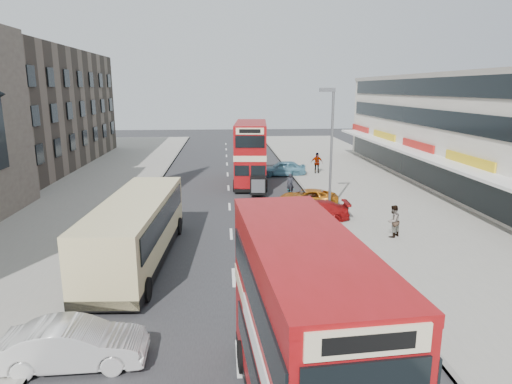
# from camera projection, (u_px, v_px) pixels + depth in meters

# --- Properties ---
(road_surface) EXTENTS (12.00, 90.00, 0.01)m
(road_surface) POSITION_uv_depth(u_px,v_px,m) (230.00, 207.00, 31.20)
(road_surface) COLOR #28282B
(road_surface) RESTS_ON ground
(pavement_right) EXTENTS (12.00, 90.00, 0.15)m
(pavement_right) POSITION_uv_depth(u_px,v_px,m) (396.00, 203.00, 32.04)
(pavement_right) COLOR gray
(pavement_right) RESTS_ON ground
(pavement_left) EXTENTS (12.00, 90.00, 0.15)m
(pavement_left) POSITION_uv_depth(u_px,v_px,m) (53.00, 209.00, 30.33)
(pavement_left) COLOR gray
(pavement_left) RESTS_ON ground
(kerb_left) EXTENTS (0.20, 90.00, 0.16)m
(kerb_left) POSITION_uv_depth(u_px,v_px,m) (141.00, 207.00, 30.75)
(kerb_left) COLOR gray
(kerb_left) RESTS_ON ground
(kerb_right) EXTENTS (0.20, 90.00, 0.16)m
(kerb_right) POSITION_uv_depth(u_px,v_px,m) (315.00, 204.00, 31.62)
(kerb_right) COLOR gray
(kerb_right) RESTS_ON ground
(brick_terrace) EXTENTS (14.00, 28.00, 12.00)m
(brick_terrace) POSITION_uv_depth(u_px,v_px,m) (12.00, 109.00, 45.74)
(brick_terrace) COLOR #66594C
(brick_terrace) RESTS_ON ground
(commercial_row) EXTENTS (9.90, 46.20, 9.30)m
(commercial_row) POSITION_uv_depth(u_px,v_px,m) (494.00, 135.00, 33.49)
(commercial_row) COLOR beige
(commercial_row) RESTS_ON ground
(street_lamp) EXTENTS (1.00, 0.20, 8.12)m
(street_lamp) POSITION_uv_depth(u_px,v_px,m) (331.00, 141.00, 28.63)
(street_lamp) COLOR slate
(street_lamp) RESTS_ON ground
(bus_main) EXTENTS (2.96, 8.62, 4.72)m
(bus_main) POSITION_uv_depth(u_px,v_px,m) (302.00, 335.00, 10.41)
(bus_main) COLOR black
(bus_main) RESTS_ON ground
(bus_second) EXTENTS (3.21, 9.47, 5.12)m
(bus_second) POSITION_uv_depth(u_px,v_px,m) (251.00, 153.00, 37.93)
(bus_second) COLOR black
(bus_second) RESTS_ON ground
(coach) EXTENTS (3.33, 10.88, 2.85)m
(coach) POSITION_uv_depth(u_px,v_px,m) (136.00, 228.00, 20.96)
(coach) COLOR black
(coach) RESTS_ON ground
(car_left_front) EXTENTS (4.25, 1.59, 1.39)m
(car_left_front) POSITION_uv_depth(u_px,v_px,m) (74.00, 344.00, 13.21)
(car_left_front) COLOR silver
(car_left_front) RESTS_ON ground
(car_right_a) EXTENTS (4.48, 1.97, 1.28)m
(car_right_a) POSITION_uv_depth(u_px,v_px,m) (313.00, 211.00, 27.67)
(car_right_a) COLOR #A11011
(car_right_a) RESTS_ON ground
(car_right_b) EXTENTS (4.35, 2.25, 1.17)m
(car_right_b) POSITION_uv_depth(u_px,v_px,m) (307.00, 198.00, 31.28)
(car_right_b) COLOR #C16913
(car_right_b) RESTS_ON ground
(car_right_c) EXTENTS (4.32, 1.84, 1.45)m
(car_right_c) POSITION_uv_depth(u_px,v_px,m) (283.00, 168.00, 41.97)
(car_right_c) COLOR #5795AE
(car_right_c) RESTS_ON ground
(pedestrian_near) EXTENTS (0.80, 0.76, 1.81)m
(pedestrian_near) POSITION_uv_depth(u_px,v_px,m) (393.00, 221.00, 24.24)
(pedestrian_near) COLOR gray
(pedestrian_near) RESTS_ON pavement_right
(pedestrian_far) EXTENTS (1.20, 0.60, 1.97)m
(pedestrian_far) POSITION_uv_depth(u_px,v_px,m) (317.00, 163.00, 42.60)
(pedestrian_far) COLOR gray
(pedestrian_far) RESTS_ON pavement_right
(cyclist) EXTENTS (0.62, 1.60, 1.91)m
(cyclist) POSITION_uv_depth(u_px,v_px,m) (290.00, 190.00, 33.32)
(cyclist) COLOR gray
(cyclist) RESTS_ON ground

